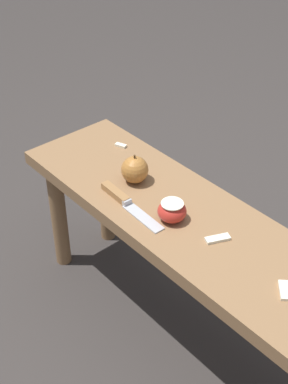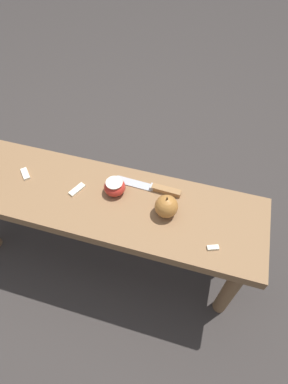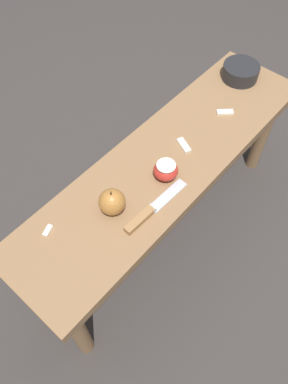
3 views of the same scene
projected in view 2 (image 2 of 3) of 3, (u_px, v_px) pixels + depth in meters
name	position (u px, v px, depth m)	size (l,w,h in m)	color
ground_plane	(108.00, 253.00, 1.43)	(8.00, 8.00, 0.00)	#383330
wooden_bench	(98.00, 208.00, 1.12)	(1.20, 0.32, 0.46)	olive
knife	(157.00, 188.00, 1.07)	(0.25, 0.04, 0.02)	#B7BABF
apple_whole	(166.00, 206.00, 0.99)	(0.08, 0.08, 0.09)	#B27233
apple_cut	(115.00, 187.00, 1.05)	(0.08, 0.08, 0.05)	red
apple_slice_near_knife	(25.00, 174.00, 1.12)	(0.06, 0.06, 0.01)	white
apple_slice_center	(213.00, 248.00, 0.94)	(0.04, 0.03, 0.01)	white
apple_slice_near_bowl	(77.00, 189.00, 1.08)	(0.05, 0.07, 0.01)	white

